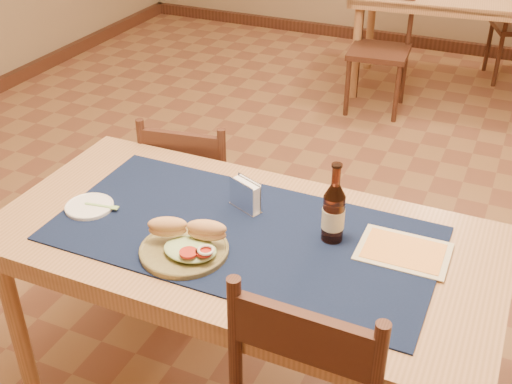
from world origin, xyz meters
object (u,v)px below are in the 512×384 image
at_px(back_table, 470,5).
at_px(sandwich_plate, 186,245).
at_px(beer_bottle, 334,212).
at_px(napkin_holder, 245,196).
at_px(chair_main_far, 197,196).
at_px(main_table, 243,255).

height_order(back_table, sandwich_plate, sandwich_plate).
relative_size(beer_bottle, napkin_holder, 2.06).
bearing_deg(sandwich_plate, beer_bottle, 33.25).
bearing_deg(sandwich_plate, back_table, 84.40).
distance_m(chair_main_far, napkin_holder, 0.73).
bearing_deg(beer_bottle, main_table, -162.35).
distance_m(main_table, napkin_holder, 0.20).
bearing_deg(chair_main_far, back_table, 75.21).
height_order(chair_main_far, beer_bottle, beer_bottle).
relative_size(back_table, chair_main_far, 2.01).
bearing_deg(chair_main_far, main_table, -49.20).
bearing_deg(sandwich_plate, napkin_holder, 78.59).
bearing_deg(chair_main_far, beer_bottle, -32.86).
xyz_separation_m(back_table, sandwich_plate, (-0.34, -3.49, 0.12)).
bearing_deg(sandwich_plate, main_table, 55.54).
height_order(beer_bottle, napkin_holder, beer_bottle).
height_order(chair_main_far, napkin_holder, napkin_holder).
bearing_deg(napkin_holder, beer_bottle, -8.50).
height_order(main_table, napkin_holder, napkin_holder).
relative_size(sandwich_plate, beer_bottle, 1.02).
relative_size(main_table, sandwich_plate, 5.94).
xyz_separation_m(beer_bottle, napkin_holder, (-0.32, 0.05, -0.05)).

